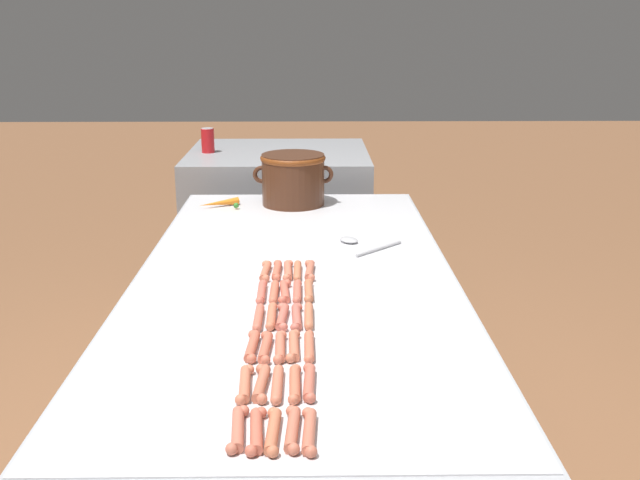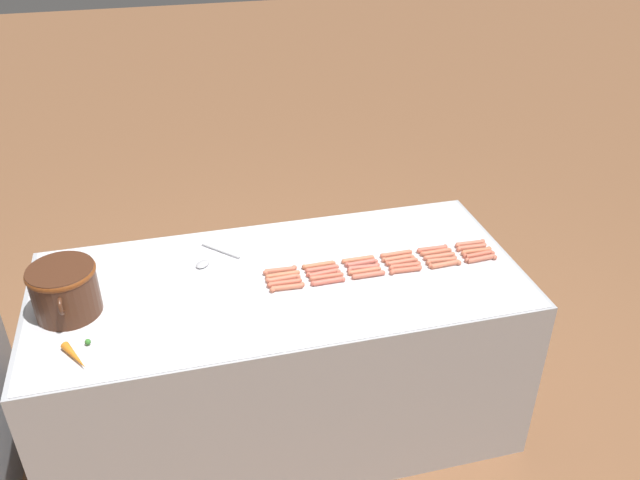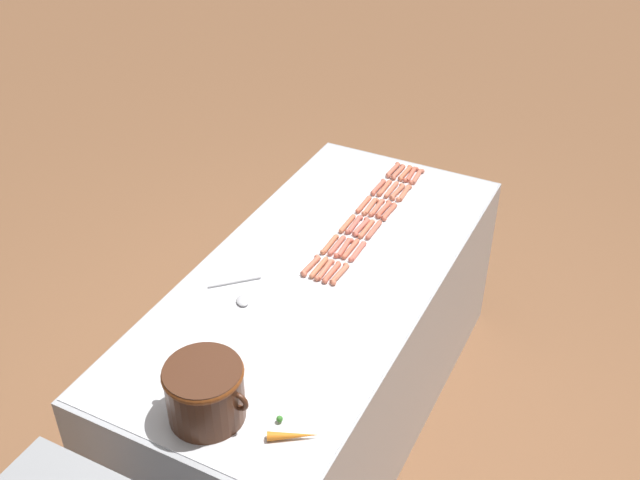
# 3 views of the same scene
# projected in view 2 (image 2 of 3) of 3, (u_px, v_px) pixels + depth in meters

# --- Properties ---
(ground_plane) EXTENTS (20.00, 20.00, 0.00)m
(ground_plane) POSITION_uv_depth(u_px,v_px,m) (285.00, 419.00, 3.29)
(ground_plane) COLOR brown
(griddle_counter) EXTENTS (0.97, 2.13, 0.86)m
(griddle_counter) POSITION_uv_depth(u_px,v_px,m) (282.00, 354.00, 3.07)
(griddle_counter) COLOR #ADAFB5
(griddle_counter) RESTS_ON ground_plane
(hot_dog_0) EXTENTS (0.03, 0.15, 0.02)m
(hot_dog_0) POSITION_uv_depth(u_px,v_px,m) (481.00, 259.00, 2.95)
(hot_dog_0) COLOR #CD6D55
(hot_dog_0) RESTS_ON griddle_counter
(hot_dog_1) EXTENTS (0.03, 0.15, 0.02)m
(hot_dog_1) POSITION_uv_depth(u_px,v_px,m) (445.00, 264.00, 2.91)
(hot_dog_1) COLOR #D27253
(hot_dog_1) RESTS_ON griddle_counter
(hot_dog_2) EXTENTS (0.03, 0.15, 0.02)m
(hot_dog_2) POSITION_uv_depth(u_px,v_px,m) (406.00, 270.00, 2.87)
(hot_dog_2) COLOR #CD664D
(hot_dog_2) RESTS_ON griddle_counter
(hot_dog_3) EXTENTS (0.02, 0.16, 0.02)m
(hot_dog_3) POSITION_uv_depth(u_px,v_px,m) (369.00, 275.00, 2.84)
(hot_dog_3) COLOR #CA6751
(hot_dog_3) RESTS_ON griddle_counter
(hot_dog_4) EXTENTS (0.03, 0.16, 0.02)m
(hot_dog_4) POSITION_uv_depth(u_px,v_px,m) (328.00, 281.00, 2.80)
(hot_dog_4) COLOR #D76653
(hot_dog_4) RESTS_ON griddle_counter
(hot_dog_5) EXTENTS (0.03, 0.15, 0.02)m
(hot_dog_5) POSITION_uv_depth(u_px,v_px,m) (287.00, 287.00, 2.76)
(hot_dog_5) COLOR #CF6E51
(hot_dog_5) RESTS_ON griddle_counter
(hot_dog_6) EXTENTS (0.03, 0.15, 0.02)m
(hot_dog_6) POSITION_uv_depth(u_px,v_px,m) (479.00, 254.00, 2.98)
(hot_dog_6) COLOR #D0644D
(hot_dog_6) RESTS_ON griddle_counter
(hot_dog_7) EXTENTS (0.03, 0.15, 0.02)m
(hot_dog_7) POSITION_uv_depth(u_px,v_px,m) (441.00, 260.00, 2.94)
(hot_dog_7) COLOR #C96E52
(hot_dog_7) RESTS_ON griddle_counter
(hot_dog_8) EXTENTS (0.03, 0.15, 0.02)m
(hot_dog_8) POSITION_uv_depth(u_px,v_px,m) (405.00, 266.00, 2.90)
(hot_dog_8) COLOR #CC664D
(hot_dog_8) RESTS_ON griddle_counter
(hot_dog_9) EXTENTS (0.02, 0.16, 0.02)m
(hot_dog_9) POSITION_uv_depth(u_px,v_px,m) (364.00, 271.00, 2.87)
(hot_dog_9) COLOR #D17252
(hot_dog_9) RESTS_ON griddle_counter
(hot_dog_10) EXTENTS (0.02, 0.16, 0.02)m
(hot_dog_10) POSITION_uv_depth(u_px,v_px,m) (327.00, 277.00, 2.83)
(hot_dog_10) COLOR #CB694E
(hot_dog_10) RESTS_ON griddle_counter
(hot_dog_11) EXTENTS (0.03, 0.16, 0.02)m
(hot_dog_11) POSITION_uv_depth(u_px,v_px,m) (284.00, 283.00, 2.79)
(hot_dog_11) COLOR #D1664C
(hot_dog_11) RESTS_ON griddle_counter
(hot_dog_12) EXTENTS (0.03, 0.15, 0.02)m
(hot_dog_12) POSITION_uv_depth(u_px,v_px,m) (476.00, 251.00, 3.01)
(hot_dog_12) COLOR #D0704D
(hot_dog_12) RESTS_ON griddle_counter
(hot_dog_13) EXTENTS (0.02, 0.16, 0.02)m
(hot_dog_13) POSITION_uv_depth(u_px,v_px,m) (439.00, 256.00, 2.97)
(hot_dog_13) COLOR #CE7054
(hot_dog_13) RESTS_ON griddle_counter
(hot_dog_14) EXTENTS (0.03, 0.16, 0.02)m
(hot_dog_14) POSITION_uv_depth(u_px,v_px,m) (402.00, 262.00, 2.93)
(hot_dog_14) COLOR #D26E54
(hot_dog_14) RESTS_ON griddle_counter
(hot_dog_15) EXTENTS (0.03, 0.15, 0.02)m
(hot_dog_15) POSITION_uv_depth(u_px,v_px,m) (363.00, 267.00, 2.89)
(hot_dog_15) COLOR #CB6755
(hot_dog_15) RESTS_ON griddle_counter
(hot_dog_16) EXTENTS (0.03, 0.15, 0.02)m
(hot_dog_16) POSITION_uv_depth(u_px,v_px,m) (323.00, 273.00, 2.85)
(hot_dog_16) COLOR #D66551
(hot_dog_16) RESTS_ON griddle_counter
(hot_dog_17) EXTENTS (0.03, 0.15, 0.02)m
(hot_dog_17) POSITION_uv_depth(u_px,v_px,m) (283.00, 278.00, 2.82)
(hot_dog_17) COLOR #D67156
(hot_dog_17) RESTS_ON griddle_counter
(hot_dog_18) EXTENTS (0.03, 0.15, 0.02)m
(hot_dog_18) POSITION_uv_depth(u_px,v_px,m) (471.00, 247.00, 3.03)
(hot_dog_18) COLOR #C96C52
(hot_dog_18) RESTS_ON griddle_counter
(hot_dog_19) EXTENTS (0.03, 0.16, 0.02)m
(hot_dog_19) POSITION_uv_depth(u_px,v_px,m) (436.00, 252.00, 3.00)
(hot_dog_19) COLOR #CD6C4E
(hot_dog_19) RESTS_ON griddle_counter
(hot_dog_20) EXTENTS (0.03, 0.15, 0.02)m
(hot_dog_20) POSITION_uv_depth(u_px,v_px,m) (398.00, 258.00, 2.95)
(hot_dog_20) COLOR #CC7153
(hot_dog_20) RESTS_ON griddle_counter
(hot_dog_21) EXTENTS (0.03, 0.15, 0.02)m
(hot_dog_21) POSITION_uv_depth(u_px,v_px,m) (361.00, 263.00, 2.92)
(hot_dog_21) COLOR #CA6656
(hot_dog_21) RESTS_ON griddle_counter
(hot_dog_22) EXTENTS (0.02, 0.16, 0.02)m
(hot_dog_22) POSITION_uv_depth(u_px,v_px,m) (322.00, 269.00, 2.88)
(hot_dog_22) COLOR #CB6451
(hot_dog_22) RESTS_ON griddle_counter
(hot_dog_23) EXTENTS (0.02, 0.16, 0.02)m
(hot_dog_23) POSITION_uv_depth(u_px,v_px,m) (283.00, 275.00, 2.84)
(hot_dog_23) COLOR #C9724F
(hot_dog_23) RESTS_ON griddle_counter
(hot_dog_24) EXTENTS (0.03, 0.15, 0.02)m
(hot_dog_24) POSITION_uv_depth(u_px,v_px,m) (470.00, 243.00, 3.06)
(hot_dog_24) COLOR #CC6B51
(hot_dog_24) RESTS_ON griddle_counter
(hot_dog_25) EXTENTS (0.03, 0.16, 0.02)m
(hot_dog_25) POSITION_uv_depth(u_px,v_px,m) (432.00, 249.00, 3.02)
(hot_dog_25) COLOR #CC654F
(hot_dog_25) RESTS_ON griddle_counter
(hot_dog_26) EXTENTS (0.02, 0.16, 0.02)m
(hot_dog_26) POSITION_uv_depth(u_px,v_px,m) (396.00, 254.00, 2.98)
(hot_dog_26) COLOR #D46C4E
(hot_dog_26) RESTS_ON griddle_counter
(hot_dog_27) EXTENTS (0.02, 0.16, 0.02)m
(hot_dog_27) POSITION_uv_depth(u_px,v_px,m) (358.00, 259.00, 2.95)
(hot_dog_27) COLOR #CE714E
(hot_dog_27) RESTS_ON griddle_counter
(hot_dog_28) EXTENTS (0.03, 0.16, 0.02)m
(hot_dog_28) POSITION_uv_depth(u_px,v_px,m) (319.00, 265.00, 2.91)
(hot_dog_28) COLOR #CA704C
(hot_dog_28) RESTS_ON griddle_counter
(hot_dog_29) EXTENTS (0.03, 0.15, 0.02)m
(hot_dog_29) POSITION_uv_depth(u_px,v_px,m) (280.00, 270.00, 2.87)
(hot_dog_29) COLOR #C96B51
(hot_dog_29) RESTS_ON griddle_counter
(bean_pot) EXTENTS (0.33, 0.27, 0.21)m
(bean_pot) POSITION_uv_depth(u_px,v_px,m) (64.00, 288.00, 2.58)
(bean_pot) COLOR #472616
(bean_pot) RESTS_ON griddle_counter
(serving_spoon) EXTENTS (0.22, 0.21, 0.02)m
(serving_spoon) POSITION_uv_depth(u_px,v_px,m) (209.00, 260.00, 2.95)
(serving_spoon) COLOR #B7B7BC
(serving_spoon) RESTS_ON griddle_counter
(carrot) EXTENTS (0.17, 0.11, 0.03)m
(carrot) POSITION_uv_depth(u_px,v_px,m) (76.00, 356.00, 2.39)
(carrot) COLOR orange
(carrot) RESTS_ON griddle_counter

